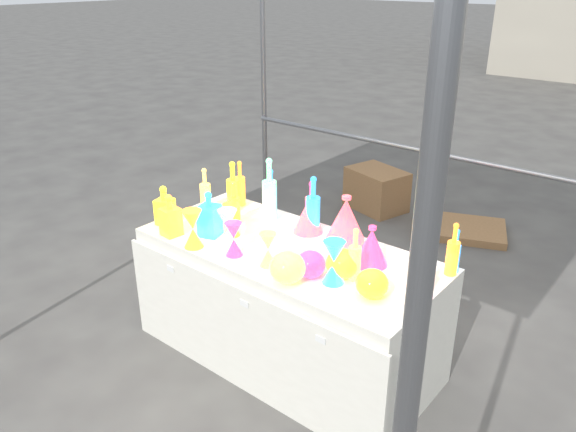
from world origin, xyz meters
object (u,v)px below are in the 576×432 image
Objects in this scene: decanter_0 at (165,205)px; display_table at (287,304)px; hourglass_0 at (193,229)px; lampshade_0 at (346,219)px; globe_0 at (372,285)px; bottle_0 at (233,186)px; cardboard_box_closed at (376,189)px.

display_table is at bearing -0.49° from decanter_0.
decanter_0 reaches higher than hourglass_0.
lampshade_0 is (0.21, 0.29, 0.52)m from display_table.
globe_0 is at bearing -56.54° from lampshade_0.
bottle_0 is 1.33× the size of decanter_0.
cardboard_box_closed is 1.66× the size of bottle_0.
bottle_0 is at bearing 52.69° from decanter_0.
bottle_0 is at bearing 164.36° from globe_0.
display_table is at bearing -137.91° from lampshade_0.
bottle_0 is 0.47m from decanter_0.
bottle_0 reaches higher than globe_0.
display_table is 11.32× the size of globe_0.
display_table is 2.54m from cardboard_box_closed.
lampshade_0 is at bearing 44.00° from hourglass_0.
bottle_0 is (0.17, -2.19, 0.71)m from cardboard_box_closed.
display_table is 7.24× the size of decanter_0.
globe_0 is (0.65, -0.14, 0.44)m from display_table.
globe_0 is (1.29, -0.36, -0.10)m from bottle_0.
hourglass_0 is at bearing -170.51° from globe_0.
hourglass_0 is (0.38, -0.11, -0.01)m from decanter_0.
bottle_0 is 1.18× the size of lampshade_0.
decanter_0 is (-0.81, -0.22, 0.50)m from display_table.
display_table is 6.41× the size of lampshade_0.
bottle_0 is 2.08× the size of globe_0.
cardboard_box_closed is 2.83m from hourglass_0.
globe_0 is (1.46, -2.55, 0.61)m from cardboard_box_closed.
bottle_0 is 1.48× the size of hourglass_0.
lampshade_0 is at bearing 135.95° from globe_0.
hourglass_0 is at bearing -31.36° from decanter_0.
decanter_0 is at bearing 164.10° from hourglass_0.
hourglass_0 is at bearing -69.17° from bottle_0.
globe_0 reaches higher than display_table.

